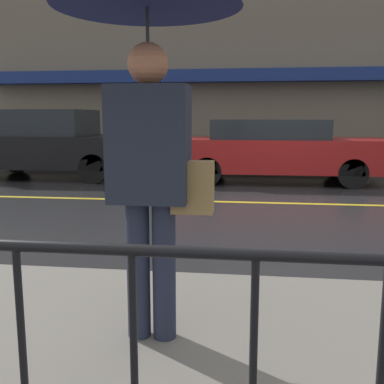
# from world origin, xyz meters

# --- Properties ---
(ground_plane) EXTENTS (80.00, 80.00, 0.00)m
(ground_plane) POSITION_xyz_m (0.00, 0.00, 0.00)
(ground_plane) COLOR #262628
(sidewalk_near) EXTENTS (28.00, 2.71, 0.11)m
(sidewalk_near) POSITION_xyz_m (0.00, -5.24, 0.05)
(sidewalk_near) COLOR slate
(sidewalk_near) RESTS_ON ground_plane
(sidewalk_far) EXTENTS (28.00, 2.00, 0.11)m
(sidewalk_far) POSITION_xyz_m (0.00, 4.89, 0.05)
(sidewalk_far) COLOR slate
(sidewalk_far) RESTS_ON ground_plane
(lane_marking) EXTENTS (25.20, 0.12, 0.01)m
(lane_marking) POSITION_xyz_m (0.00, 0.00, 0.00)
(lane_marking) COLOR gold
(lane_marking) RESTS_ON ground_plane
(building_storefront) EXTENTS (28.00, 0.85, 5.83)m
(building_storefront) POSITION_xyz_m (0.00, 6.02, 2.89)
(building_storefront) COLOR #706656
(building_storefront) RESTS_ON ground_plane
(pedestrian) EXTENTS (1.04, 1.04, 2.14)m
(pedestrian) POSITION_xyz_m (-1.12, -5.04, 1.79)
(pedestrian) COLOR #23283D
(pedestrian) RESTS_ON sidewalk_near
(car_black) EXTENTS (4.28, 1.84, 1.60)m
(car_black) POSITION_xyz_m (-5.29, 2.66, 0.81)
(car_black) COLOR black
(car_black) RESTS_ON ground_plane
(car_red) EXTENTS (4.77, 1.91, 1.38)m
(car_red) POSITION_xyz_m (0.01, 2.66, 0.72)
(car_red) COLOR maroon
(car_red) RESTS_ON ground_plane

